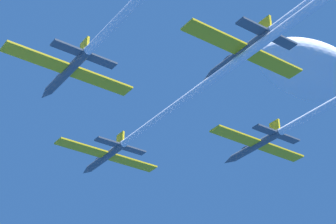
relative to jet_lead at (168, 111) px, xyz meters
The scene contains 2 objects.
jet_lead is the anchor object (origin of this frame).
cloud_wispy 86.10m from the jet_lead, 19.48° to the left, with size 37.78×20.78×13.22m, color white.
Camera 1 is at (-48.02, -87.61, -50.24)m, focal length 63.96 mm.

